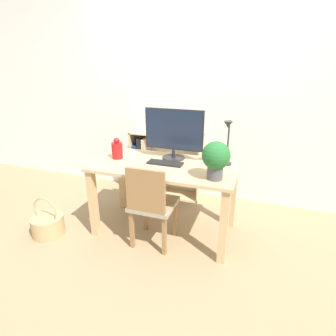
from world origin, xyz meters
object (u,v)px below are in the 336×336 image
chair (151,203)px  basket (48,224)px  potted_plant (216,158)px  monitor (174,132)px  bookshelf (154,167)px  desk_lamp (228,139)px  keyboard (165,163)px  vase (117,150)px

chair → basket: (-1.08, -0.18, -0.34)m
potted_plant → chair: size_ratio=0.39×
basket → monitor: bearing=30.4°
bookshelf → desk_lamp: bearing=-33.7°
keyboard → potted_plant: potted_plant is taller
keyboard → potted_plant: (0.52, -0.21, 0.18)m
vase → basket: 1.05m
bookshelf → basket: 1.47m
keyboard → desk_lamp: bearing=12.6°
vase → desk_lamp: (1.09, 0.13, 0.18)m
vase → desk_lamp: bearing=6.6°
bookshelf → basket: (-0.67, -1.28, -0.25)m
keyboard → bookshelf: (-0.44, 0.80, -0.39)m
desk_lamp → bookshelf: (-1.01, 0.67, -0.65)m
monitor → potted_plant: size_ratio=1.84×
monitor → bookshelf: (-0.47, 0.62, -0.66)m
keyboard → desk_lamp: (0.57, 0.13, 0.26)m
keyboard → chair: chair is taller
potted_plant → bookshelf: (-0.96, 1.01, -0.57)m
potted_plant → chair: (-0.55, -0.09, -0.47)m
basket → keyboard: bearing=23.7°
chair → bookshelf: 1.18m
chair → keyboard: bearing=88.1°
monitor → vase: (-0.55, -0.18, -0.19)m
monitor → bookshelf: 1.02m
vase → chair: vase is taller
chair → bookshelf: chair is taller
vase → bookshelf: bearing=84.2°
potted_plant → vase: bearing=168.7°
vase → potted_plant: potted_plant is taller
bookshelf → monitor: bearing=-52.8°
desk_lamp → bookshelf: bearing=146.3°
chair → vase: bearing=151.7°
monitor → keyboard: 0.33m
keyboard → vase: bearing=179.9°
desk_lamp → chair: (-0.60, -0.43, -0.55)m
potted_plant → chair: 0.73m
vase → potted_plant: bearing=-11.3°
desk_lamp → basket: desk_lamp is taller
keyboard → vase: (-0.52, 0.00, 0.08)m
bookshelf → basket: bearing=-117.6°
monitor → keyboard: bearing=-99.5°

